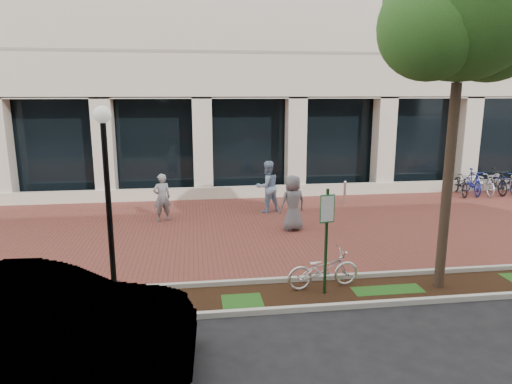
{
  "coord_description": "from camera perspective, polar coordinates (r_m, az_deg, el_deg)",
  "views": [
    {
      "loc": [
        -2.39,
        -14.4,
        4.37
      ],
      "look_at": [
        -0.51,
        -0.8,
        1.4
      ],
      "focal_mm": 32.0,
      "sensor_mm": 36.0,
      "label": 1
    }
  ],
  "objects": [
    {
      "name": "parking_sign",
      "position": [
        9.98,
        8.83,
        -4.49
      ],
      "size": [
        0.34,
        0.07,
        2.39
      ],
      "rotation": [
        0.0,
        0.0,
        0.18
      ],
      "color": "#153A18",
      "rests_on": "ground"
    },
    {
      "name": "brick_plaza",
      "position": [
        15.24,
        1.51,
        -4.43
      ],
      "size": [
        40.0,
        9.0,
        0.01
      ],
      "primitive_type": "cube",
      "color": "brown",
      "rests_on": "ground"
    },
    {
      "name": "lamppost",
      "position": [
        10.06,
        -18.04,
        -0.03
      ],
      "size": [
        0.36,
        0.36,
        4.13
      ],
      "color": "black",
      "rests_on": "ground"
    },
    {
      "name": "ground",
      "position": [
        15.24,
        1.51,
        -4.45
      ],
      "size": [
        120.0,
        120.0,
        0.0
      ],
      "primitive_type": "plane",
      "color": "black",
      "rests_on": "ground"
    },
    {
      "name": "planting_strip",
      "position": [
        10.42,
        6.31,
        -12.63
      ],
      "size": [
        40.0,
        1.5,
        0.01
      ],
      "primitive_type": "cube",
      "color": "black",
      "rests_on": "ground"
    },
    {
      "name": "bike_rack_cluster",
      "position": [
        22.64,
        27.17,
        1.1
      ],
      "size": [
        3.6,
        2.04,
        1.13
      ],
      "rotation": [
        0.0,
        0.0,
        -0.16
      ],
      "color": "black",
      "rests_on": "ground"
    },
    {
      "name": "locked_bicycle",
      "position": [
        10.66,
        8.4,
        -9.5
      ],
      "size": [
        1.77,
        0.81,
        0.9
      ],
      "primitive_type": "imported",
      "rotation": [
        0.0,
        0.0,
        1.7
      ],
      "color": "silver",
      "rests_on": "ground"
    },
    {
      "name": "pedestrian_mid",
      "position": [
        17.01,
        1.43,
        0.68
      ],
      "size": [
        1.14,
        1.02,
        1.93
      ],
      "primitive_type": "imported",
      "rotation": [
        0.0,
        0.0,
        3.5
      ],
      "color": "#87A6CA",
      "rests_on": "ground"
    },
    {
      "name": "sedan_near_curb",
      "position": [
        8.18,
        -25.99,
        -14.86
      ],
      "size": [
        5.04,
        1.97,
        1.63
      ],
      "primitive_type": "imported",
      "rotation": [
        0.0,
        0.0,
        1.52
      ],
      "color": "#AEAEB3",
      "rests_on": "ground"
    },
    {
      "name": "curb_plaza_side",
      "position": [
        11.06,
        5.36,
        -10.77
      ],
      "size": [
        40.0,
        0.12,
        0.12
      ],
      "primitive_type": "cube",
      "color": "#B4B4A9",
      "rests_on": "ground"
    },
    {
      "name": "bollard",
      "position": [
        18.46,
        11.02,
        -0.09
      ],
      "size": [
        0.12,
        0.12,
        1.0
      ],
      "color": "silver",
      "rests_on": "ground"
    },
    {
      "name": "curb_street_side",
      "position": [
        9.74,
        7.42,
        -14.16
      ],
      "size": [
        40.0,
        0.12,
        0.12
      ],
      "primitive_type": "cube",
      "color": "#B4B4A9",
      "rests_on": "ground"
    },
    {
      "name": "street_tree",
      "position": [
        10.88,
        24.65,
        19.8
      ],
      "size": [
        3.89,
        3.24,
        7.84
      ],
      "color": "#423125",
      "rests_on": "ground"
    },
    {
      "name": "pedestrian_right",
      "position": [
        14.76,
        4.62,
        -1.38
      ],
      "size": [
        1.02,
        0.82,
        1.82
      ],
      "primitive_type": "imported",
      "rotation": [
        0.0,
        0.0,
        3.44
      ],
      "color": "#5C5C60",
      "rests_on": "ground"
    },
    {
      "name": "pedestrian_left",
      "position": [
        16.12,
        -11.67,
        -0.68
      ],
      "size": [
        0.71,
        0.58,
        1.68
      ],
      "primitive_type": "imported",
      "rotation": [
        0.0,
        0.0,
        3.46
      ],
      "color": "slate",
      "rests_on": "ground"
    }
  ]
}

